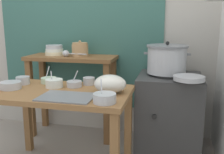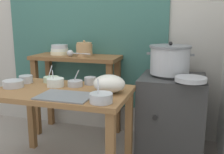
# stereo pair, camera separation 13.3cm
# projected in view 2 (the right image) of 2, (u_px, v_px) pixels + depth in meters

# --- Properties ---
(wall_back) EXTENTS (4.40, 0.12, 2.60)m
(wall_back) POSITION_uv_depth(u_px,v_px,m) (105.00, 18.00, 2.93)
(wall_back) COLOR #B2ADA3
(wall_back) RESTS_ON ground
(prep_table) EXTENTS (1.10, 0.66, 0.72)m
(prep_table) POSITION_uv_depth(u_px,v_px,m) (63.00, 103.00, 2.15)
(prep_table) COLOR olive
(prep_table) RESTS_ON ground
(back_shelf_table) EXTENTS (0.96, 0.40, 0.90)m
(back_shelf_table) POSITION_uv_depth(u_px,v_px,m) (76.00, 76.00, 2.88)
(back_shelf_table) COLOR brown
(back_shelf_table) RESTS_ON ground
(stove_block) EXTENTS (0.60, 0.61, 0.78)m
(stove_block) POSITION_uv_depth(u_px,v_px,m) (171.00, 114.00, 2.53)
(stove_block) COLOR #383838
(stove_block) RESTS_ON ground
(steamer_pot) EXTENTS (0.44, 0.39, 0.30)m
(steamer_pot) POSITION_uv_depth(u_px,v_px,m) (170.00, 60.00, 2.44)
(steamer_pot) COLOR #B7BABF
(steamer_pot) RESTS_ON stove_block
(clay_pot) EXTENTS (0.17, 0.17, 0.17)m
(clay_pot) POSITION_uv_depth(u_px,v_px,m) (84.00, 49.00, 2.79)
(clay_pot) COLOR tan
(clay_pot) RESTS_ON back_shelf_table
(bowl_stack_enamel) EXTENTS (0.20, 0.20, 0.11)m
(bowl_stack_enamel) POSITION_uv_depth(u_px,v_px,m) (60.00, 50.00, 2.91)
(bowl_stack_enamel) COLOR beige
(bowl_stack_enamel) RESTS_ON back_shelf_table
(ladle) EXTENTS (0.27, 0.07, 0.07)m
(ladle) POSITION_uv_depth(u_px,v_px,m) (71.00, 53.00, 2.77)
(ladle) COLOR #B7BABF
(ladle) RESTS_ON back_shelf_table
(serving_tray) EXTENTS (0.40, 0.28, 0.01)m
(serving_tray) POSITION_uv_depth(u_px,v_px,m) (65.00, 96.00, 1.94)
(serving_tray) COLOR slate
(serving_tray) RESTS_ON prep_table
(plastic_bag) EXTENTS (0.25, 0.21, 0.14)m
(plastic_bag) POSITION_uv_depth(u_px,v_px,m) (109.00, 84.00, 2.03)
(plastic_bag) COLOR silver
(plastic_bag) RESTS_ON prep_table
(wide_pan) EXTENTS (0.26, 0.26, 0.04)m
(wide_pan) POSITION_uv_depth(u_px,v_px,m) (191.00, 79.00, 2.16)
(wide_pan) COLOR #B7BABF
(wide_pan) RESTS_ON stove_block
(prep_bowl_0) EXTENTS (0.10, 0.10, 0.07)m
(prep_bowl_0) POSITION_uv_depth(u_px,v_px,m) (90.00, 80.00, 2.31)
(prep_bowl_0) COLOR #B7BABF
(prep_bowl_0) RESTS_ON prep_table
(prep_bowl_1) EXTENTS (0.17, 0.17, 0.06)m
(prep_bowl_1) POSITION_uv_depth(u_px,v_px,m) (13.00, 83.00, 2.21)
(prep_bowl_1) COLOR #B7BABF
(prep_bowl_1) RESTS_ON prep_table
(prep_bowl_2) EXTENTS (0.16, 0.16, 0.16)m
(prep_bowl_2) POSITION_uv_depth(u_px,v_px,m) (101.00, 97.00, 1.79)
(prep_bowl_2) COLOR #B7BABF
(prep_bowl_2) RESTS_ON prep_table
(prep_bowl_3) EXTENTS (0.13, 0.13, 0.14)m
(prep_bowl_3) POSITION_uv_depth(u_px,v_px,m) (75.00, 83.00, 2.24)
(prep_bowl_3) COLOR #B7BABF
(prep_bowl_3) RESTS_ON prep_table
(prep_bowl_4) EXTENTS (0.14, 0.14, 0.15)m
(prep_bowl_4) POSITION_uv_depth(u_px,v_px,m) (51.00, 79.00, 2.39)
(prep_bowl_4) COLOR #B7D1AD
(prep_bowl_4) RESTS_ON prep_table
(prep_bowl_5) EXTENTS (0.12, 0.12, 0.07)m
(prep_bowl_5) POSITION_uv_depth(u_px,v_px,m) (26.00, 79.00, 2.36)
(prep_bowl_5) COLOR #B7BABF
(prep_bowl_5) RESTS_ON prep_table
(prep_bowl_6) EXTENTS (0.14, 0.14, 0.14)m
(prep_bowl_6) POSITION_uv_depth(u_px,v_px,m) (55.00, 82.00, 2.23)
(prep_bowl_6) COLOR silver
(prep_bowl_6) RESTS_ON prep_table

